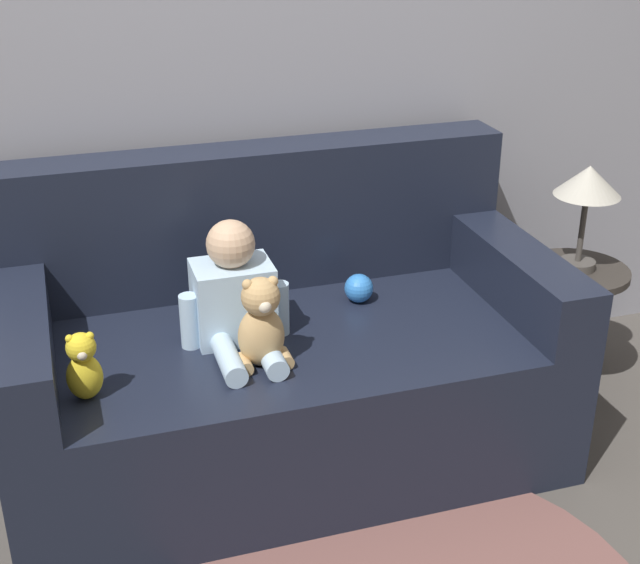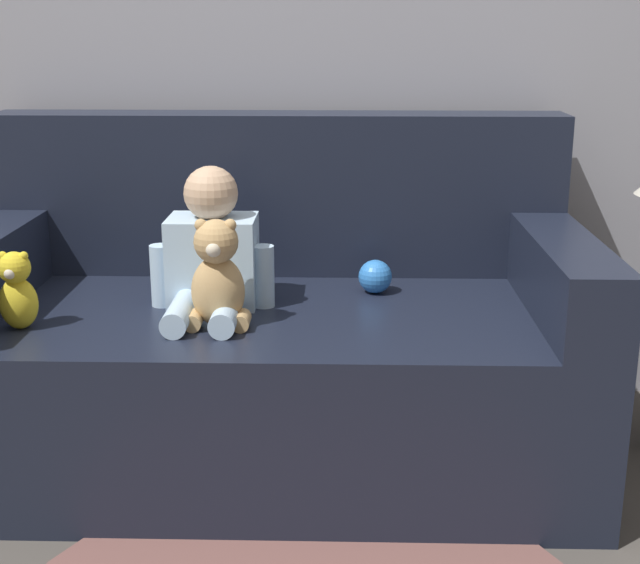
% 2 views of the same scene
% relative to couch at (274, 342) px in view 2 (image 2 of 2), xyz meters
% --- Properties ---
extents(ground_plane, '(12.00, 12.00, 0.00)m').
position_rel_couch_xyz_m(ground_plane, '(0.00, -0.06, -0.32)').
color(ground_plane, '#4C4742').
extents(couch, '(1.65, 0.87, 0.91)m').
position_rel_couch_xyz_m(couch, '(0.00, 0.00, 0.00)').
color(couch, black).
rests_on(couch, ground_plane).
extents(person_baby, '(0.32, 0.38, 0.37)m').
position_rel_couch_xyz_m(person_baby, '(-0.15, -0.08, 0.27)').
color(person_baby, silver).
rests_on(person_baby, couch).
extents(teddy_bear_brown, '(0.16, 0.12, 0.27)m').
position_rel_couch_xyz_m(teddy_bear_brown, '(-0.11, -0.25, 0.25)').
color(teddy_bear_brown, tan).
rests_on(teddy_bear_brown, couch).
extents(plush_toy_side, '(0.09, 0.09, 0.19)m').
position_rel_couch_xyz_m(plush_toy_side, '(-0.59, -0.27, 0.22)').
color(plush_toy_side, yellow).
rests_on(plush_toy_side, couch).
extents(toy_ball, '(0.09, 0.09, 0.09)m').
position_rel_couch_xyz_m(toy_ball, '(0.28, 0.05, 0.17)').
color(toy_ball, '#337FDB').
rests_on(toy_ball, couch).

